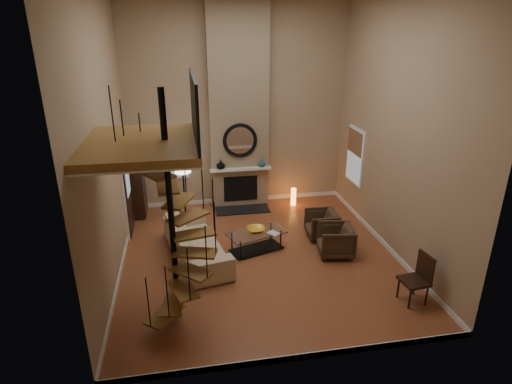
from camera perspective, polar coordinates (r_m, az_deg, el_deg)
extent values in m
cube|color=#AB6037|center=(9.64, 0.42, -8.66)|extent=(6.00, 6.50, 0.01)
cube|color=tan|center=(11.73, -2.50, 11.25)|extent=(6.00, 0.02, 5.50)
cube|color=tan|center=(5.58, 6.62, -0.67)|extent=(6.00, 0.02, 5.50)
cube|color=tan|center=(8.57, -19.76, 6.13)|extent=(0.02, 6.50, 5.50)
cube|color=tan|center=(9.59, 18.56, 7.82)|extent=(0.02, 6.50, 5.50)
cube|color=white|center=(12.48, -2.30, -1.00)|extent=(6.00, 0.02, 0.12)
cube|color=white|center=(7.05, 5.60, -21.31)|extent=(6.00, 0.02, 0.12)
cube|color=white|center=(9.59, -17.68, -9.51)|extent=(0.02, 6.50, 0.12)
cube|color=white|center=(10.51, 16.78, -6.54)|extent=(0.02, 6.50, 0.12)
cube|color=#8E795C|center=(11.54, -2.37, 11.08)|extent=(1.60, 0.38, 5.50)
cube|color=black|center=(11.89, -1.85, -2.40)|extent=(1.50, 0.60, 0.04)
cube|color=black|center=(11.95, -2.08, 0.48)|extent=(0.95, 0.02, 0.72)
cube|color=white|center=(11.67, -2.06, 3.09)|extent=(1.70, 0.18, 0.06)
torus|color=black|center=(11.50, -2.16, 6.96)|extent=(0.94, 0.10, 0.94)
cylinder|color=white|center=(11.51, -2.17, 6.98)|extent=(0.80, 0.01, 0.80)
imported|color=black|center=(11.60, -4.80, 3.71)|extent=(0.24, 0.24, 0.25)
imported|color=#195359|center=(11.76, 0.80, 3.94)|extent=(0.20, 0.20, 0.21)
cube|color=white|center=(11.87, -11.56, 5.25)|extent=(1.02, 0.04, 1.52)
cube|color=#8C9EB2|center=(11.85, -11.56, 5.22)|extent=(0.90, 0.01, 1.40)
cube|color=#9B6A45|center=(11.78, -11.64, 6.18)|extent=(0.90, 0.01, 0.98)
cube|color=white|center=(11.61, 13.25, 4.74)|extent=(0.04, 1.02, 1.52)
cube|color=#8C9EB2|center=(11.60, 13.14, 4.73)|extent=(0.01, 0.90, 1.40)
cube|color=#9B6A45|center=(11.49, 13.23, 6.57)|extent=(0.01, 0.90, 0.63)
cube|color=white|center=(10.78, -17.11, -0.06)|extent=(0.06, 1.05, 2.16)
cube|color=black|center=(10.78, -16.91, -0.17)|extent=(0.05, 0.90, 2.05)
cube|color=#8C9EB2|center=(10.64, -16.99, 1.97)|extent=(0.01, 0.60, 0.90)
cube|color=olive|center=(6.63, -15.21, 6.23)|extent=(1.70, 2.20, 0.12)
cube|color=white|center=(6.65, -15.15, 5.61)|extent=(1.70, 2.20, 0.03)
cube|color=black|center=(6.49, -8.32, 11.25)|extent=(0.04, 2.20, 0.94)
cylinder|color=black|center=(6.99, -11.43, -2.83)|extent=(0.10, 0.10, 4.02)
cube|color=olive|center=(7.65, -12.18, -15.86)|extent=(0.71, 0.78, 0.04)
cylinder|color=black|center=(7.16, -14.35, -14.31)|extent=(0.02, 0.02, 0.94)
cube|color=olive|center=(7.43, -11.09, -14.53)|extent=(0.46, 0.77, 0.04)
cylinder|color=black|center=(6.87, -11.91, -13.11)|extent=(0.02, 0.02, 0.94)
cube|color=olive|center=(7.29, -9.84, -12.74)|extent=(0.55, 0.79, 0.04)
cylinder|color=black|center=(6.74, -9.08, -11.00)|extent=(0.02, 0.02, 0.94)
cube|color=olive|center=(7.22, -8.79, -10.55)|extent=(0.75, 0.74, 0.04)
cylinder|color=black|center=(6.77, -6.74, -8.14)|extent=(0.02, 0.02, 0.94)
cube|color=olive|center=(7.22, -8.25, -8.12)|extent=(0.79, 0.53, 0.04)
cylinder|color=black|center=(6.92, -5.56, -4.94)|extent=(0.02, 0.02, 0.94)
cube|color=olive|center=(7.25, -8.37, -5.65)|extent=(0.77, 0.48, 0.04)
cylinder|color=black|center=(7.13, -5.78, -1.83)|extent=(0.02, 0.02, 0.94)
cube|color=olive|center=(7.28, -9.14, -3.31)|extent=(0.77, 0.72, 0.04)
cylinder|color=black|center=(7.32, -7.25, 0.92)|extent=(0.02, 0.02, 0.94)
cube|color=olive|center=(7.27, -10.39, -1.19)|extent=(0.58, 0.79, 0.04)
cylinder|color=black|center=(7.42, -9.61, 3.21)|extent=(0.02, 0.02, 0.94)
cube|color=olive|center=(7.20, -11.90, 0.70)|extent=(0.41, 0.75, 0.04)
cylinder|color=black|center=(7.40, -12.42, 5.06)|extent=(0.02, 0.02, 0.94)
cube|color=olive|center=(7.07, -13.39, 2.42)|extent=(0.68, 0.79, 0.04)
cylinder|color=black|center=(7.24, -15.21, 6.59)|extent=(0.02, 0.02, 0.94)
cube|color=olive|center=(6.87, -14.59, 4.05)|extent=(0.80, 0.64, 0.04)
cylinder|color=black|center=(6.95, -17.50, 7.96)|extent=(0.02, 0.02, 0.94)
cube|color=olive|center=(6.64, -15.25, 5.73)|extent=(0.72, 0.34, 0.04)
cylinder|color=black|center=(6.58, -18.80, 9.42)|extent=(0.02, 0.02, 0.94)
cube|color=black|center=(11.73, -15.83, 1.31)|extent=(0.38, 0.81, 1.82)
imported|color=#CAB58C|center=(9.51, -8.18, -6.59)|extent=(1.49, 2.70, 0.75)
imported|color=#45311F|center=(10.42, 9.20, -4.27)|extent=(0.75, 0.73, 0.66)
imported|color=#45311F|center=(9.72, 11.13, -6.42)|extent=(0.89, 0.87, 0.71)
cube|color=silver|center=(9.67, 0.06, -5.54)|extent=(1.44, 1.04, 0.02)
cube|color=black|center=(9.87, 0.06, -7.68)|extent=(1.30, 0.90, 0.02)
cylinder|color=black|center=(9.39, -2.08, -7.97)|extent=(0.04, 0.04, 0.48)
cylinder|color=black|center=(9.84, 3.35, -6.51)|extent=(0.04, 0.04, 0.48)
cylinder|color=black|center=(9.74, -3.27, -6.84)|extent=(0.04, 0.04, 0.48)
cylinder|color=black|center=(10.18, 2.03, -5.50)|extent=(0.04, 0.04, 0.48)
imported|color=gold|center=(9.69, 0.01, -5.10)|extent=(0.41, 0.41, 0.10)
imported|color=gray|center=(9.59, 2.29, -5.65)|extent=(0.32, 0.33, 0.03)
cylinder|color=black|center=(11.36, -9.42, -3.92)|extent=(0.37, 0.37, 0.03)
cylinder|color=black|center=(11.05, -9.66, -0.24)|extent=(0.04, 0.04, 1.59)
cylinder|color=#F2E5C6|center=(10.80, -9.91, 3.46)|extent=(0.41, 0.41, 0.33)
cylinder|color=orange|center=(12.21, 5.07, -0.65)|extent=(0.14, 0.14, 0.51)
cube|color=black|center=(8.50, 20.54, -11.21)|extent=(0.51, 0.51, 0.05)
cube|color=black|center=(8.49, 21.89, -9.43)|extent=(0.09, 0.45, 0.55)
cylinder|color=black|center=(8.41, 20.05, -13.40)|extent=(0.04, 0.04, 0.44)
cylinder|color=black|center=(8.61, 22.03, -12.83)|extent=(0.04, 0.04, 0.44)
cylinder|color=black|center=(8.64, 18.64, -12.17)|extent=(0.04, 0.04, 0.44)
cylinder|color=black|center=(8.84, 20.61, -11.65)|extent=(0.04, 0.04, 0.44)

